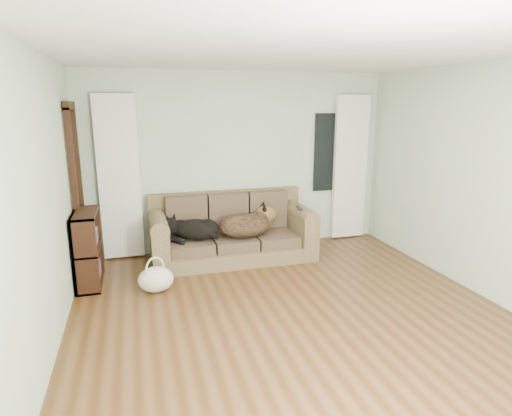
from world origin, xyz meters
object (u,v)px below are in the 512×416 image
object	(u,v)px
sofa	(232,228)
dog_shepherd	(247,225)
bookshelf	(87,245)
dog_black_lab	(193,230)
tote_bag	(156,279)

from	to	relation	value
sofa	dog_shepherd	distance (m)	0.22
bookshelf	dog_black_lab	bearing A→B (deg)	17.37
tote_bag	dog_black_lab	bearing A→B (deg)	55.16
sofa	bookshelf	xyz separation A→B (m)	(-1.87, -0.39, 0.05)
tote_bag	bookshelf	size ratio (longest dim) A/B	0.46
bookshelf	tote_bag	bearing A→B (deg)	-28.19
dog_black_lab	dog_shepherd	size ratio (longest dim) A/B	0.83
dog_black_lab	dog_shepherd	bearing A→B (deg)	24.40
tote_bag	bookshelf	bearing A→B (deg)	149.42
sofa	tote_bag	bearing A→B (deg)	-143.08
bookshelf	sofa	bearing A→B (deg)	14.13
dog_shepherd	sofa	bearing A→B (deg)	-28.52
dog_black_lab	bookshelf	xyz separation A→B (m)	(-1.31, -0.35, 0.02)
dog_shepherd	bookshelf	xyz separation A→B (m)	(-2.06, -0.31, 0.01)
sofa	dog_black_lab	bearing A→B (deg)	-176.19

